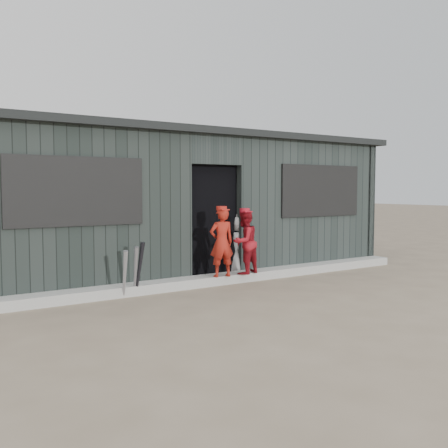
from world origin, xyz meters
TOP-DOWN VIEW (x-y plane):
  - ground at (0.00, 0.00)m, footprint 80.00×80.00m
  - curb at (0.00, 1.82)m, footprint 8.00×0.36m
  - bat_left at (-1.87, 1.56)m, footprint 0.12×0.29m
  - bat_mid at (-1.67, 1.62)m, footprint 0.11×0.25m
  - bat_right at (-1.62, 1.61)m, footprint 0.14×0.23m
  - player_red_left at (-0.15, 1.64)m, footprint 0.45×0.34m
  - player_red_right at (0.32, 1.66)m, footprint 0.63×0.55m
  - player_grey_back at (0.58, 2.17)m, footprint 0.63×0.50m
  - dugout at (-0.00, 3.50)m, footprint 8.30×3.30m

SIDE VIEW (x-z plane):
  - ground at x=0.00m, z-range 0.00..0.00m
  - curb at x=0.00m, z-range 0.00..0.15m
  - bat_left at x=-1.87m, z-range 0.00..0.72m
  - bat_mid at x=-1.67m, z-range 0.00..0.76m
  - bat_right at x=-1.62m, z-range 0.00..0.81m
  - player_grey_back at x=0.58m, z-range 0.00..1.11m
  - player_red_right at x=0.32m, z-range 0.15..1.24m
  - player_red_left at x=-0.15m, z-range 0.15..1.28m
  - dugout at x=0.00m, z-range -0.02..2.60m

